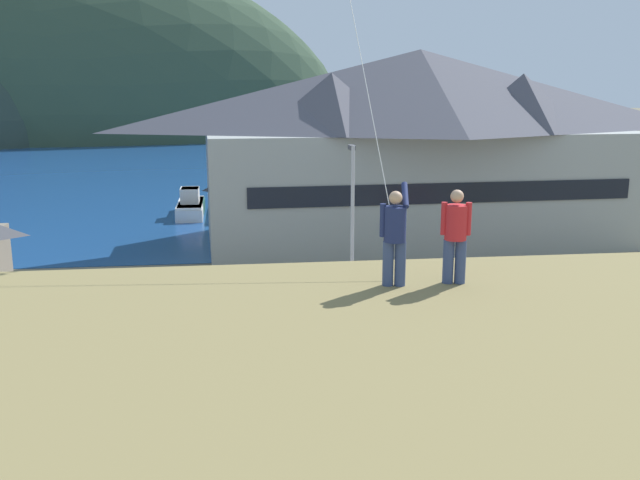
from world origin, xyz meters
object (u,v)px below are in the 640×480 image
object	(u,v)px
storage_shed_waterside	(261,200)
parking_light_pole	(352,212)
person_companion	(455,233)
parked_car_front_row_silver	(335,367)
harbor_lodge	(419,141)
person_kite_flyer	(395,234)
moored_boat_outer_mooring	(281,197)
moored_boat_inner_slip	(191,207)
moored_boat_wharfside	(190,207)
parked_car_lone_by_shed	(495,352)
wharf_dock	(235,207)

from	to	relation	value
storage_shed_waterside	parking_light_pole	world-z (taller)	parking_light_pole
person_companion	parked_car_front_row_silver	bearing A→B (deg)	99.13
harbor_lodge	person_kite_flyer	distance (m)	29.87
moored_boat_outer_mooring	moored_boat_inner_slip	size ratio (longest dim) A/B	1.49
moored_boat_wharfside	person_companion	distance (m)	39.94
storage_shed_waterside	moored_boat_inner_slip	world-z (taller)	storage_shed_waterside
person_kite_flyer	harbor_lodge	bearing A→B (deg)	74.09
moored_boat_inner_slip	parked_car_front_row_silver	world-z (taller)	moored_boat_inner_slip
parked_car_front_row_silver	parked_car_lone_by_shed	distance (m)	5.22
moored_boat_outer_mooring	parking_light_pole	distance (m)	25.65
person_companion	moored_boat_outer_mooring	bearing A→B (deg)	90.50
parked_car_lone_by_shed	person_kite_flyer	xyz separation A→B (m)	(-5.18, -7.78, 5.58)
moored_boat_wharfside	wharf_dock	bearing A→B (deg)	26.18
harbor_lodge	moored_boat_outer_mooring	bearing A→B (deg)	118.39
storage_shed_waterside	parked_car_front_row_silver	xyz separation A→B (m)	(1.32, -22.23, -1.52)
storage_shed_waterside	wharf_dock	distance (m)	11.36
harbor_lodge	parked_car_front_row_silver	bearing A→B (deg)	-110.85
parked_car_front_row_silver	person_kite_flyer	bearing A→B (deg)	-89.88
harbor_lodge	storage_shed_waterside	world-z (taller)	harbor_lodge
storage_shed_waterside	person_kite_flyer	bearing A→B (deg)	-87.41
person_companion	wharf_dock	bearing A→B (deg)	95.69
moored_boat_inner_slip	person_kite_flyer	distance (m)	39.66
moored_boat_inner_slip	person_companion	distance (m)	39.83
moored_boat_inner_slip	person_kite_flyer	bearing A→B (deg)	-81.08
moored_boat_inner_slip	parked_car_front_row_silver	distance (m)	32.15
storage_shed_waterside	person_companion	xyz separation A→B (m)	(2.47, -29.39, 4.04)
parked_car_front_row_silver	parked_car_lone_by_shed	xyz separation A→B (m)	(5.19, 0.60, 0.00)
harbor_lodge	parked_car_lone_by_shed	world-z (taller)	harbor_lodge
parked_car_lone_by_shed	person_kite_flyer	world-z (taller)	person_kite_flyer
parked_car_lone_by_shed	parking_light_pole	xyz separation A→B (m)	(-3.01, 9.27, 2.94)
wharf_dock	moored_boat_outer_mooring	world-z (taller)	moored_boat_outer_mooring
moored_boat_outer_mooring	person_kite_flyer	xyz separation A→B (m)	(-0.77, -42.45, 5.92)
moored_boat_inner_slip	parked_car_lone_by_shed	size ratio (longest dim) A/B	1.30
moored_boat_inner_slip	parked_car_front_row_silver	bearing A→B (deg)	-79.12
wharf_dock	person_companion	xyz separation A→B (m)	(4.03, -40.42, 6.28)
moored_boat_inner_slip	person_kite_flyer	world-z (taller)	person_kite_flyer
moored_boat_inner_slip	parking_light_pole	distance (m)	23.45
person_kite_flyer	person_companion	bearing A→B (deg)	0.96
moored_boat_inner_slip	parked_car_lone_by_shed	world-z (taller)	moored_boat_inner_slip
wharf_dock	parked_car_front_row_silver	xyz separation A→B (m)	(2.87, -33.26, 0.71)
harbor_lodge	moored_boat_wharfside	size ratio (longest dim) A/B	4.64
moored_boat_wharfside	parked_car_front_row_silver	world-z (taller)	moored_boat_wharfside
parked_car_front_row_silver	wharf_dock	bearing A→B (deg)	94.94
moored_boat_wharfside	parked_car_lone_by_shed	world-z (taller)	moored_boat_wharfside
harbor_lodge	moored_boat_inner_slip	distance (m)	18.25
storage_shed_waterside	parking_light_pole	xyz separation A→B (m)	(3.50, -12.36, 1.42)
moored_boat_wharfside	moored_boat_outer_mooring	size ratio (longest dim) A/B	0.71
harbor_lodge	parked_car_lone_by_shed	bearing A→B (deg)	-98.19
moored_boat_inner_slip	person_companion	xyz separation A→B (m)	(7.22, -38.73, 5.90)
parked_car_front_row_silver	person_companion	bearing A→B (deg)	-80.87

